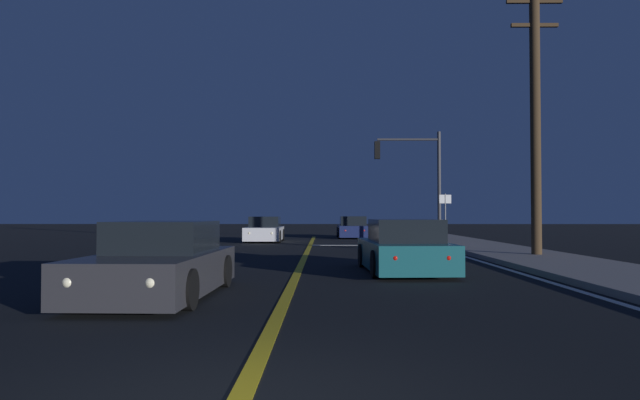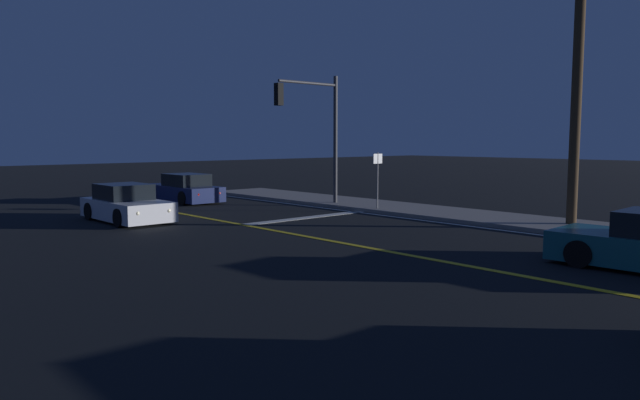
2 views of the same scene
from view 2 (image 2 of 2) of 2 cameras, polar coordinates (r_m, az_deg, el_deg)
name	(u,v)px [view 2 (image 2 of 2)]	position (r m, az deg, el deg)	size (l,w,h in m)	color
lane_line_center	(526,277)	(13.50, 19.24, -6.98)	(0.20, 40.78, 0.01)	gold
lane_line_edge_right	(627,246)	(18.47, 27.49, -3.93)	(0.16, 40.78, 0.01)	silver
stop_bar	(307,218)	(22.33, -1.28, -1.71)	(5.77, 0.50, 0.01)	silver
car_mid_block_white	(126,205)	(22.47, -18.16, -0.47)	(1.94, 4.16, 1.34)	silver
car_lead_oncoming_navy	(184,190)	(28.84, -12.93, 0.98)	(1.91, 4.58, 1.34)	navy
traffic_signal_near_right	(315,120)	(25.53, -0.46, 7.72)	(3.41, 0.28, 5.72)	#38383D
utility_pole_right	(577,84)	(21.30, 23.51, 10.24)	(1.85, 0.33, 9.16)	#42301E
street_sign_corner	(378,172)	(24.19, 5.56, 2.70)	(0.56, 0.07, 2.42)	slate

